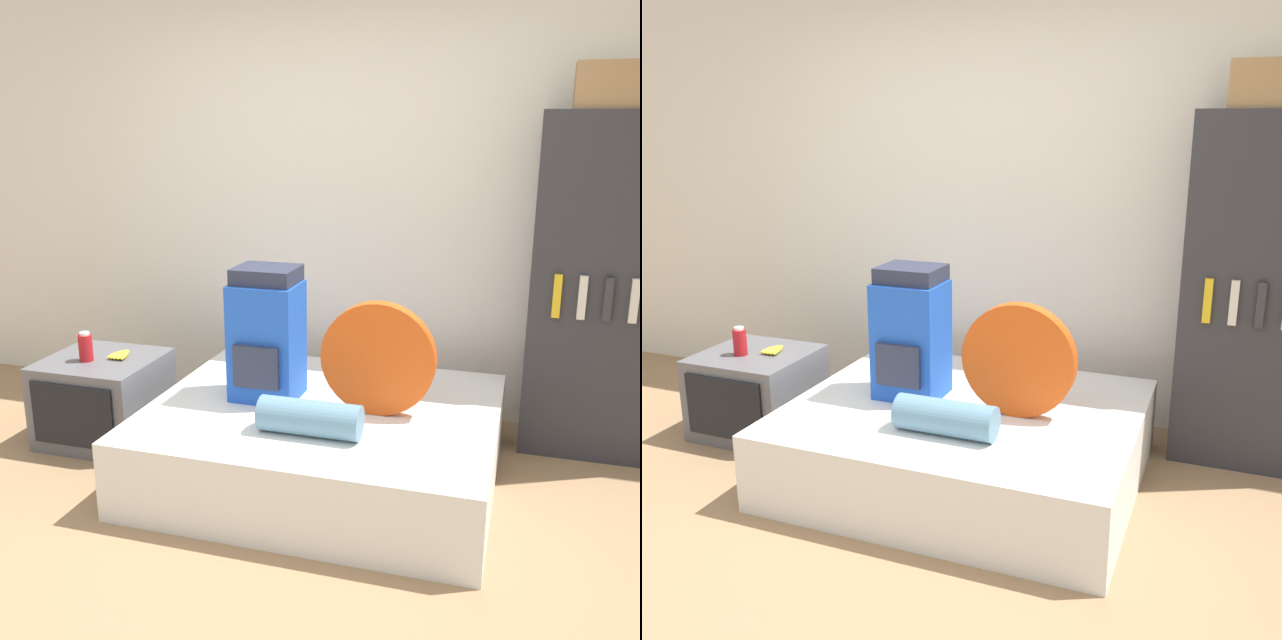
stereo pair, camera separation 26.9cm
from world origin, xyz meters
TOP-DOWN VIEW (x-y plane):
  - ground_plane at (0.00, 0.00)m, footprint 16.00×16.00m
  - wall_back at (0.00, 1.90)m, footprint 8.00×0.05m
  - bed at (0.15, 0.88)m, footprint 1.73×1.46m
  - backpack at (-0.16, 0.92)m, footprint 0.34×0.32m
  - tent_bag at (0.43, 0.87)m, footprint 0.56×0.08m
  - sleeping_roll at (0.19, 0.52)m, footprint 0.48×0.17m
  - television at (-1.19, 0.96)m, footprint 0.62×0.61m
  - canister at (-1.24, 0.90)m, footprint 0.08×0.08m
  - banana_bunch at (-1.09, 1.01)m, footprint 0.12×0.16m
  - bookshelf at (1.50, 1.62)m, footprint 0.77×0.39m
  - cardboard_box at (1.43, 1.59)m, footprint 0.37×0.25m

SIDE VIEW (x-z plane):
  - ground_plane at x=0.00m, z-range 0.00..0.00m
  - bed at x=0.15m, z-range 0.00..0.39m
  - television at x=-1.19m, z-range 0.00..0.49m
  - sleeping_roll at x=0.19m, z-range 0.39..0.56m
  - banana_bunch at x=-1.09m, z-range 0.49..0.52m
  - canister at x=-1.24m, z-range 0.48..0.65m
  - tent_bag at x=0.43m, z-range 0.39..0.95m
  - backpack at x=-0.16m, z-range 0.38..1.07m
  - bookshelf at x=1.50m, z-range 0.00..1.84m
  - wall_back at x=0.00m, z-range 0.00..2.60m
  - cardboard_box at x=1.43m, z-range 1.84..2.07m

